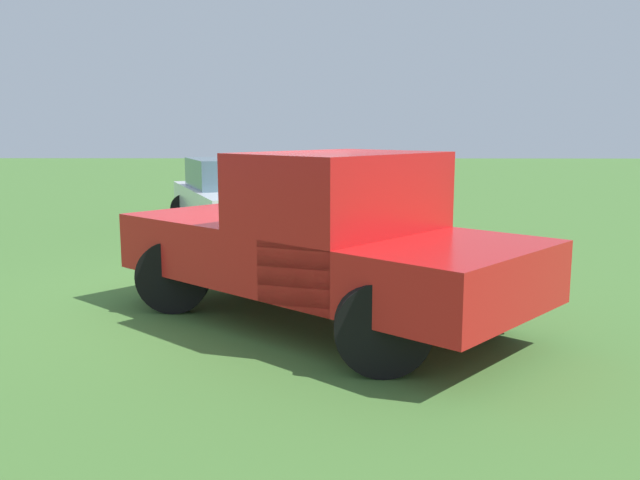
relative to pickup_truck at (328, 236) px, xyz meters
name	(u,v)px	position (x,y,z in m)	size (l,w,h in m)	color
ground_plane	(249,300)	(0.97, -0.98, -0.96)	(80.00, 80.00, 0.00)	#477533
pickup_truck	(328,236)	(0.00, 0.00, 0.00)	(4.79, 4.57, 1.84)	black
sedan_near	(233,197)	(1.99, -6.87, -0.29)	(3.33, 4.95, 1.46)	black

